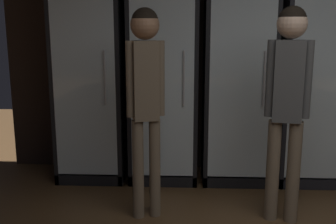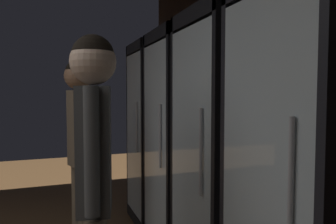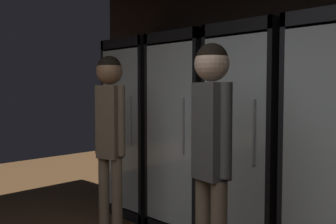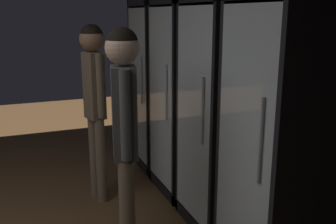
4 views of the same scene
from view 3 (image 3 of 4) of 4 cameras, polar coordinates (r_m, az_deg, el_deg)
cooler_far_left at (r=4.25m, az=-3.75°, el=-2.56°), size 0.66×0.61×1.92m
cooler_left at (r=3.75m, az=3.60°, el=-3.22°), size 0.66×0.61×1.92m
cooler_center at (r=3.33m, az=13.02°, el=-4.28°), size 0.66×0.61×1.92m
shopper_near at (r=3.16m, az=-8.79°, el=-1.91°), size 0.29×0.22×1.65m
shopper_far at (r=2.39m, az=6.56°, el=-4.46°), size 0.33×0.22×1.66m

